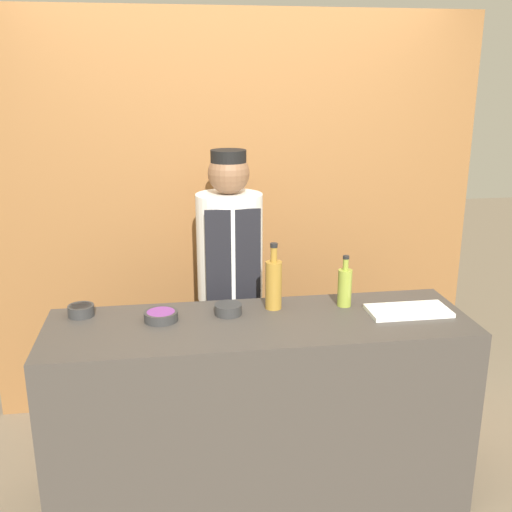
{
  "coord_description": "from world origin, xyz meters",
  "views": [
    {
      "loc": [
        -0.4,
        -2.53,
        2.03
      ],
      "look_at": [
        0.0,
        0.12,
        1.22
      ],
      "focal_mm": 42.0,
      "sensor_mm": 36.0,
      "label": 1
    }
  ],
  "objects_px": {
    "sauce_bowl_red": "(81,310)",
    "bottle_vinegar": "(274,283)",
    "cutting_board": "(409,311)",
    "sauce_bowl_brown": "(228,309)",
    "sauce_bowl_purple": "(161,315)",
    "chef_center": "(230,287)",
    "bottle_oil": "(345,286)"
  },
  "relations": [
    {
      "from": "sauce_bowl_red",
      "to": "bottle_vinegar",
      "type": "bearing_deg",
      "value": -2.46
    },
    {
      "from": "cutting_board",
      "to": "sauce_bowl_brown",
      "type": "bearing_deg",
      "value": 172.48
    },
    {
      "from": "sauce_bowl_purple",
      "to": "sauce_bowl_brown",
      "type": "bearing_deg",
      "value": 5.36
    },
    {
      "from": "sauce_bowl_red",
      "to": "sauce_bowl_purple",
      "type": "bearing_deg",
      "value": -16.99
    },
    {
      "from": "cutting_board",
      "to": "chef_center",
      "type": "distance_m",
      "value": 0.99
    },
    {
      "from": "sauce_bowl_purple",
      "to": "chef_center",
      "type": "distance_m",
      "value": 0.64
    },
    {
      "from": "bottle_oil",
      "to": "sauce_bowl_purple",
      "type": "bearing_deg",
      "value": -176.41
    },
    {
      "from": "sauce_bowl_brown",
      "to": "cutting_board",
      "type": "bearing_deg",
      "value": -7.52
    },
    {
      "from": "chef_center",
      "to": "cutting_board",
      "type": "bearing_deg",
      "value": -37.0
    },
    {
      "from": "cutting_board",
      "to": "sauce_bowl_purple",
      "type": "bearing_deg",
      "value": 175.94
    },
    {
      "from": "bottle_vinegar",
      "to": "sauce_bowl_brown",
      "type": "bearing_deg",
      "value": -168.74
    },
    {
      "from": "bottle_oil",
      "to": "bottle_vinegar",
      "type": "height_order",
      "value": "bottle_vinegar"
    },
    {
      "from": "sauce_bowl_purple",
      "to": "chef_center",
      "type": "height_order",
      "value": "chef_center"
    },
    {
      "from": "sauce_bowl_purple",
      "to": "cutting_board",
      "type": "distance_m",
      "value": 1.17
    },
    {
      "from": "bottle_vinegar",
      "to": "chef_center",
      "type": "distance_m",
      "value": 0.5
    },
    {
      "from": "sauce_bowl_brown",
      "to": "bottle_vinegar",
      "type": "xyz_separation_m",
      "value": [
        0.23,
        0.04,
        0.1
      ]
    },
    {
      "from": "cutting_board",
      "to": "bottle_vinegar",
      "type": "bearing_deg",
      "value": 165.91
    },
    {
      "from": "sauce_bowl_purple",
      "to": "cutting_board",
      "type": "height_order",
      "value": "sauce_bowl_purple"
    },
    {
      "from": "bottle_oil",
      "to": "chef_center",
      "type": "height_order",
      "value": "chef_center"
    },
    {
      "from": "sauce_bowl_brown",
      "to": "chef_center",
      "type": "xyz_separation_m",
      "value": [
        0.06,
        0.49,
        -0.07
      ]
    },
    {
      "from": "sauce_bowl_red",
      "to": "cutting_board",
      "type": "bearing_deg",
      "value": -7.28
    },
    {
      "from": "cutting_board",
      "to": "chef_center",
      "type": "height_order",
      "value": "chef_center"
    },
    {
      "from": "bottle_vinegar",
      "to": "cutting_board",
      "type": "bearing_deg",
      "value": -14.09
    },
    {
      "from": "sauce_bowl_brown",
      "to": "cutting_board",
      "type": "distance_m",
      "value": 0.86
    },
    {
      "from": "sauce_bowl_red",
      "to": "cutting_board",
      "type": "distance_m",
      "value": 1.56
    },
    {
      "from": "bottle_vinegar",
      "to": "chef_center",
      "type": "xyz_separation_m",
      "value": [
        -0.16,
        0.44,
        -0.17
      ]
    },
    {
      "from": "sauce_bowl_brown",
      "to": "bottle_oil",
      "type": "bearing_deg",
      "value": 2.61
    },
    {
      "from": "sauce_bowl_purple",
      "to": "bottle_oil",
      "type": "height_order",
      "value": "bottle_oil"
    },
    {
      "from": "bottle_oil",
      "to": "sauce_bowl_red",
      "type": "bearing_deg",
      "value": 177.38
    },
    {
      "from": "sauce_bowl_brown",
      "to": "cutting_board",
      "type": "relative_size",
      "value": 0.34
    },
    {
      "from": "chef_center",
      "to": "sauce_bowl_brown",
      "type": "bearing_deg",
      "value": -97.2
    },
    {
      "from": "bottle_oil",
      "to": "chef_center",
      "type": "bearing_deg",
      "value": 138.31
    }
  ]
}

